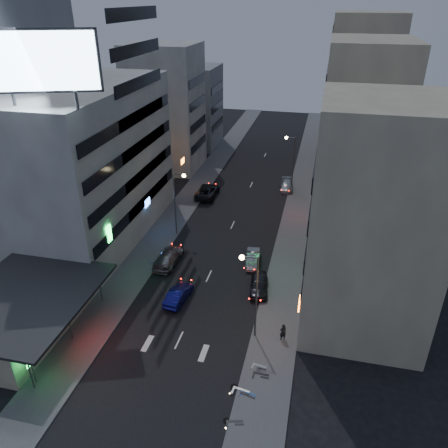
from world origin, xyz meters
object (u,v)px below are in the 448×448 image
(parked_car_right_mid, at_px, (253,259))
(scooter_silver_a, at_px, (251,385))
(parked_car_right_near, at_px, (259,285))
(person, at_px, (283,332))
(parked_car_right_far, at_px, (287,186))
(scooter_black_a, at_px, (243,414))
(scooter_silver_b, at_px, (267,362))
(road_car_blue, at_px, (178,295))
(parked_car_left, at_px, (207,191))
(scooter_blue, at_px, (257,390))
(scooter_black_b, at_px, (270,369))
(road_car_silver, at_px, (168,257))

(parked_car_right_mid, height_order, scooter_silver_a, parked_car_right_mid)
(parked_car_right_near, bearing_deg, person, -72.16)
(parked_car_right_far, xyz_separation_m, scooter_black_a, (1.35, -41.94, -0.00))
(scooter_silver_b, bearing_deg, road_car_blue, 63.84)
(parked_car_right_near, height_order, person, person)
(parked_car_left, height_order, scooter_silver_b, parked_car_left)
(parked_car_left, bearing_deg, scooter_blue, 110.29)
(parked_car_right_near, xyz_separation_m, parked_car_right_far, (0.00, 26.64, -0.09))
(parked_car_right_near, relative_size, scooter_black_b, 2.33)
(person, distance_m, scooter_silver_b, 3.52)
(scooter_black_a, distance_m, scooter_silver_b, 5.35)
(parked_car_right_far, bearing_deg, road_car_silver, -120.61)
(parked_car_left, distance_m, road_car_silver, 18.77)
(parked_car_right_mid, bearing_deg, parked_car_right_far, 78.89)
(scooter_blue, bearing_deg, person, 3.32)
(road_car_blue, xyz_separation_m, scooter_black_b, (9.95, -7.41, -0.01))
(parked_car_right_near, relative_size, parked_car_left, 0.74)
(parked_car_right_mid, distance_m, scooter_blue, 18.13)
(scooter_silver_a, bearing_deg, parked_car_right_mid, 17.15)
(scooter_blue, relative_size, scooter_black_b, 0.91)
(road_car_silver, relative_size, scooter_black_b, 2.94)
(parked_car_right_near, distance_m, road_car_silver, 10.95)
(road_car_blue, relative_size, person, 2.57)
(person, height_order, scooter_blue, person)
(parked_car_left, bearing_deg, road_car_silver, 91.28)
(scooter_blue, bearing_deg, scooter_black_a, 179.56)
(road_car_blue, bearing_deg, parked_car_right_mid, -119.54)
(parked_car_right_mid, bearing_deg, road_car_blue, -133.01)
(scooter_black_b, bearing_deg, parked_car_right_near, 14.95)
(scooter_silver_a, xyz_separation_m, scooter_blue, (0.51, -0.25, -0.09))
(parked_car_right_mid, distance_m, person, 12.33)
(person, distance_m, scooter_black_b, 4.21)
(scooter_silver_b, bearing_deg, scooter_blue, -178.19)
(scooter_blue, bearing_deg, scooter_silver_b, 7.18)
(scooter_silver_a, distance_m, scooter_black_b, 2.26)
(scooter_black_a, bearing_deg, parked_car_left, 4.59)
(road_car_blue, height_order, person, person)
(parked_car_right_far, relative_size, person, 2.72)
(road_car_silver, height_order, scooter_blue, road_car_silver)
(road_car_silver, bearing_deg, parked_car_left, -87.12)
(parked_car_right_near, distance_m, person, 7.32)
(parked_car_right_far, bearing_deg, scooter_blue, -93.86)
(parked_car_right_far, height_order, scooter_blue, parked_car_right_far)
(road_car_silver, bearing_deg, scooter_silver_a, 128.88)
(road_car_blue, height_order, scooter_silver_b, road_car_blue)
(parked_car_right_mid, bearing_deg, scooter_blue, -86.45)
(road_car_blue, xyz_separation_m, road_car_silver, (-3.24, 6.14, 0.10))
(parked_car_left, height_order, scooter_black_a, parked_car_left)
(person, relative_size, scooter_black_b, 0.88)
(scooter_blue, bearing_deg, parked_car_left, 34.66)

